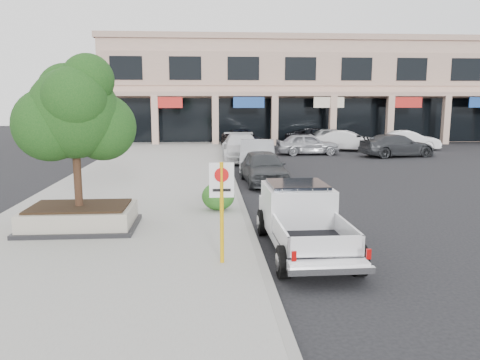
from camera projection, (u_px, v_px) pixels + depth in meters
name	position (u px, v px, depth m)	size (l,w,h in m)	color
ground	(307.00, 238.00, 13.02)	(120.00, 120.00, 0.00)	black
sidewalk	(138.00, 195.00, 18.51)	(8.00, 52.00, 0.15)	gray
curb	(238.00, 194.00, 18.79)	(0.20, 52.00, 0.15)	gray
strip_mall	(315.00, 90.00, 46.14)	(40.55, 12.43, 9.50)	#CCA98F
planter	(80.00, 217.00, 13.41)	(3.20, 2.20, 0.68)	black
planter_tree	(80.00, 114.00, 13.07)	(2.90, 2.55, 4.00)	black
no_parking_sign	(222.00, 199.00, 10.39)	(0.55, 0.09, 2.30)	#E1A50B
hedge	(218.00, 196.00, 15.63)	(1.10, 0.99, 0.94)	#204F16
pickup_truck	(304.00, 221.00, 11.72)	(1.91, 5.15, 1.62)	silver
curb_car_a	(263.00, 167.00, 21.37)	(1.81, 4.50, 1.53)	#2F3134
curb_car_b	(257.00, 156.00, 25.09)	(1.77, 5.09, 1.68)	#97999E
curb_car_c	(241.00, 147.00, 29.63)	(2.34, 5.77, 1.67)	silver
curb_car_d	(242.00, 139.00, 36.24)	(2.57, 5.57, 1.55)	black
lot_car_a	(307.00, 144.00, 32.78)	(1.78, 4.43, 1.51)	#A2A4AA
lot_car_b	(347.00, 141.00, 35.26)	(1.59, 4.57, 1.51)	silver
lot_car_c	(397.00, 145.00, 31.67)	(2.11, 5.19, 1.51)	#2F3135
lot_car_d	(317.00, 137.00, 39.02)	(2.47, 5.35, 1.49)	black
lot_car_e	(333.00, 137.00, 38.58)	(1.84, 4.57, 1.56)	gray
lot_car_f	(409.00, 140.00, 36.04)	(1.56, 4.46, 1.47)	white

